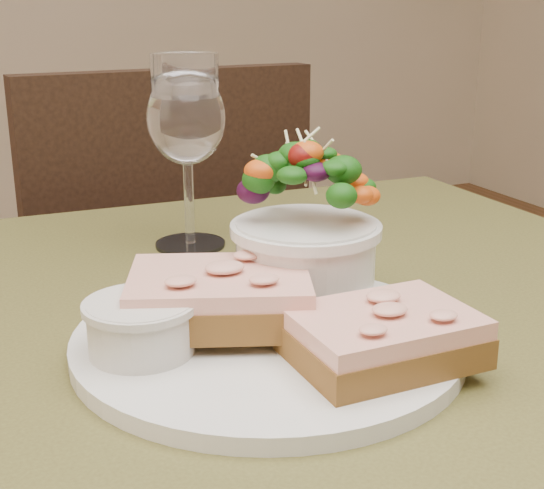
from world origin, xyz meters
name	(u,v)px	position (x,y,z in m)	size (l,w,h in m)	color
cafe_table	(280,444)	(0.00, 0.00, 0.65)	(0.80, 0.80, 0.75)	#433F1C
chair_far	(148,413)	(0.05, 0.69, 0.29)	(0.46, 0.46, 0.90)	black
dinner_plate	(268,340)	(-0.02, -0.03, 0.76)	(0.27, 0.27, 0.01)	silver
sandwich_front	(383,336)	(0.03, -0.10, 0.78)	(0.12, 0.09, 0.03)	#4C2C14
sandwich_back	(220,296)	(-0.05, -0.01, 0.79)	(0.15, 0.13, 0.03)	#4C2C14
ramekin	(141,324)	(-0.11, -0.03, 0.78)	(0.07, 0.07, 0.04)	beige
salad_bowl	(306,225)	(0.03, 0.02, 0.82)	(0.11, 0.11, 0.13)	silver
garnish	(159,303)	(-0.08, 0.03, 0.77)	(0.05, 0.04, 0.02)	#0A3209
wine_glass	(186,124)	(0.00, 0.22, 0.87)	(0.08, 0.08, 0.18)	white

